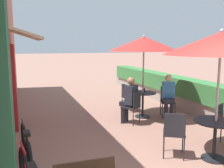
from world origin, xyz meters
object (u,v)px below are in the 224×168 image
(cafe_chair_mid_back, at_px, (133,105))
(patio_table_mid, at_px, (143,99))
(coffee_cup_mid, at_px, (144,90))
(patio_umbrella_mid, at_px, (144,44))
(coffee_cup_near, at_px, (217,117))
(cafe_chair_mid_right, at_px, (128,95))
(seated_patron_mid_back, at_px, (130,98))
(cafe_chair_near_right, at_px, (224,122))
(cafe_chair_near_back, at_px, (174,131))
(cafe_chair_mid_left, at_px, (168,99))
(seated_patron_mid_left, at_px, (168,94))
(bicycle_second, at_px, (26,149))
(patio_table_near, at_px, (215,132))
(patio_umbrella_near, at_px, (221,43))

(cafe_chair_mid_back, bearing_deg, patio_table_mid, 6.04)
(coffee_cup_mid, bearing_deg, patio_umbrella_mid, -128.16)
(patio_umbrella_mid, bearing_deg, coffee_cup_near, -88.53)
(cafe_chair_mid_right, height_order, seated_patron_mid_back, seated_patron_mid_back)
(cafe_chair_near_right, xyz_separation_m, cafe_chair_near_back, (-1.26, -0.09, 0.00))
(cafe_chair_mid_left, relative_size, seated_patron_mid_left, 0.70)
(seated_patron_mid_back, bearing_deg, patio_table_mid, -2.80)
(cafe_chair_mid_back, relative_size, bicycle_second, 0.53)
(patio_table_mid, relative_size, seated_patron_mid_back, 0.61)
(cafe_chair_mid_back, distance_m, bicycle_second, 3.16)
(patio_table_near, xyz_separation_m, cafe_chair_mid_back, (-0.51, 2.41, -0.01))
(patio_table_near, relative_size, seated_patron_mid_left, 0.61)
(patio_umbrella_near, bearing_deg, patio_umbrella_mid, 89.48)
(patio_table_mid, xyz_separation_m, seated_patron_mid_left, (0.65, -0.32, 0.16))
(coffee_cup_near, distance_m, cafe_chair_mid_left, 2.68)
(patio_umbrella_near, xyz_separation_m, seated_patron_mid_back, (-0.58, 2.50, -1.42))
(cafe_chair_mid_back, bearing_deg, patio_umbrella_near, -114.56)
(patio_table_mid, bearing_deg, bicycle_second, -147.50)
(bicycle_second, bearing_deg, seated_patron_mid_back, 28.63)
(patio_table_near, xyz_separation_m, coffee_cup_mid, (0.13, 3.04, 0.25))
(cafe_chair_near_right, distance_m, coffee_cup_near, 0.65)
(coffee_cup_near, bearing_deg, coffee_cup_mid, 89.36)
(cafe_chair_near_right, relative_size, cafe_chair_mid_back, 1.00)
(patio_table_mid, distance_m, bicycle_second, 3.87)
(patio_table_near, height_order, patio_table_mid, same)
(cafe_chair_mid_right, bearing_deg, seated_patron_mid_left, 31.56)
(cafe_chair_near_right, distance_m, seated_patron_mid_back, 2.41)
(patio_umbrella_mid, xyz_separation_m, coffee_cup_mid, (0.10, 0.13, -1.33))
(coffee_cup_mid, height_order, bicycle_second, coffee_cup_mid)
(cafe_chair_near_right, relative_size, cafe_chair_mid_left, 1.00)
(seated_patron_mid_back, distance_m, bicycle_second, 3.16)
(cafe_chair_mid_right, distance_m, coffee_cup_mid, 0.68)
(patio_table_near, xyz_separation_m, seated_patron_mid_left, (0.67, 2.58, 0.16))
(patio_umbrella_near, distance_m, cafe_chair_mid_left, 3.20)
(cafe_chair_near_right, relative_size, patio_table_mid, 1.14)
(patio_umbrella_mid, height_order, seated_patron_mid_left, patio_umbrella_mid)
(cafe_chair_mid_right, bearing_deg, patio_umbrella_mid, 6.04)
(patio_umbrella_mid, relative_size, cafe_chair_mid_left, 2.71)
(patio_umbrella_mid, relative_size, cafe_chair_mid_back, 2.71)
(patio_umbrella_near, relative_size, cafe_chair_mid_right, 2.71)
(seated_patron_mid_back, bearing_deg, cafe_chair_mid_back, -90.00)
(coffee_cup_near, bearing_deg, seated_patron_mid_left, 76.98)
(seated_patron_mid_back, relative_size, coffee_cup_mid, 13.89)
(cafe_chair_mid_right, relative_size, seated_patron_mid_back, 0.70)
(patio_umbrella_mid, bearing_deg, patio_table_mid, 0.00)
(patio_table_mid, distance_m, coffee_cup_mid, 0.30)
(patio_umbrella_near, distance_m, coffee_cup_near, 1.34)
(cafe_chair_near_right, distance_m, cafe_chair_mid_back, 2.29)
(cafe_chair_mid_left, height_order, cafe_chair_mid_right, same)
(seated_patron_mid_left, bearing_deg, cafe_chair_mid_back, 31.71)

